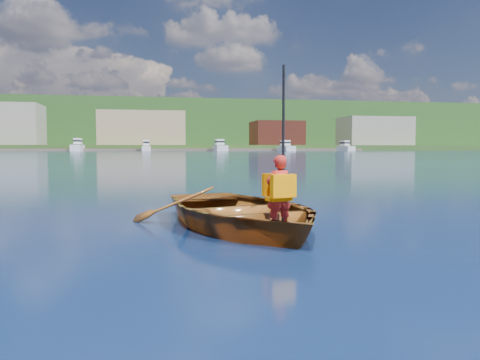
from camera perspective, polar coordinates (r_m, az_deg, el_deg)
name	(u,v)px	position (r m, az deg, el deg)	size (l,w,h in m)	color
ground	(261,220)	(7.71, 2.54, -4.93)	(600.00, 600.00, 0.00)	#132349
rowboat	(240,211)	(6.95, 0.02, -3.86)	(3.56, 4.36, 0.79)	brown
child_paddler	(279,191)	(6.17, 4.76, -1.30)	(0.41, 0.41, 2.20)	#AC201C
shoreline	(155,129)	(244.20, -10.36, 6.08)	(400.00, 140.00, 22.00)	#345424
dock	(162,150)	(155.45, -9.46, 3.65)	(159.97, 12.99, 0.80)	brown
waterfront_buildings	(134,129)	(172.64, -12.77, 6.07)	(202.00, 16.00, 14.00)	brown
marina_yachts	(125,147)	(150.93, -13.84, 3.96)	(137.92, 12.62, 4.32)	silver
hillside_trees	(136,115)	(241.23, -12.57, 7.74)	(317.87, 78.48, 25.49)	#382314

